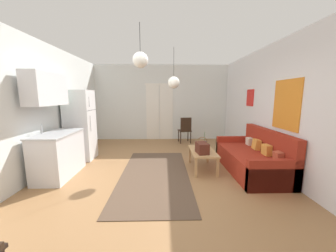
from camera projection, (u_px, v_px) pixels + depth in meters
The scene contains 14 objects.
ground_plane at pixel (160, 185), 3.65m from camera, with size 5.51×8.09×0.10m, color #996D44.
wall_back at pixel (161, 103), 7.17m from camera, with size 5.11×0.13×2.78m.
wall_right at pixel (295, 110), 3.48m from camera, with size 0.12×7.69×2.78m.
wall_left at pixel (18, 110), 3.37m from camera, with size 0.12×7.69×2.78m.
area_rug at pixel (155, 174), 4.00m from camera, with size 1.40×3.01×0.01m, color brown.
couch at pixel (254, 159), 4.16m from camera, with size 0.94×1.96×0.92m.
coffee_table at pixel (203, 153), 4.26m from camera, with size 0.53×0.97×0.43m.
bamboo_vase at pixel (204, 145), 4.42m from camera, with size 0.10×0.10×0.39m.
handbag at pixel (202, 148), 4.03m from camera, with size 0.26×0.36×0.35m.
refrigerator at pixel (80, 125), 4.89m from camera, with size 0.65×0.61×1.79m.
kitchen_counter at pixel (56, 138), 3.83m from camera, with size 0.61×1.16×2.09m.
accent_chair at pixel (185, 129), 6.66m from camera, with size 0.48×0.46×0.91m.
pendant_lamp_near at pixel (140, 60), 3.04m from camera, with size 0.25×0.25×0.69m.
pendant_lamp_far at pixel (174, 83), 4.57m from camera, with size 0.29×0.29×0.96m.
Camera 1 is at (0.08, -3.43, 1.64)m, focal length 20.27 mm.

